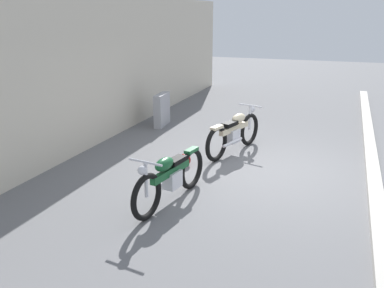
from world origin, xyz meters
TOP-DOWN VIEW (x-y plane):
  - ground_plane at (0.00, 0.00)m, footprint 40.00×40.00m
  - building_wall at (0.00, 4.12)m, footprint 18.00×0.30m
  - curb_strip at (0.00, -1.88)m, footprint 18.00×0.24m
  - stone_marker at (2.39, 3.27)m, footprint 0.80×0.28m
  - helmet at (-0.25, 1.60)m, footprint 0.24×0.24m
  - motorcycle_cream at (0.88, 0.90)m, footprint 2.03×0.81m
  - motorcycle_green at (-1.90, 1.20)m, footprint 2.00×0.59m

SIDE VIEW (x-z plane):
  - ground_plane at x=0.00m, z-range 0.00..0.00m
  - curb_strip at x=0.00m, z-range 0.00..0.12m
  - helmet at x=-0.25m, z-range 0.00..0.24m
  - stone_marker at x=2.39m, z-range 0.00..0.86m
  - motorcycle_green at x=-1.90m, z-range -0.02..0.89m
  - motorcycle_cream at x=0.88m, z-range -0.02..0.92m
  - building_wall at x=0.00m, z-range 0.00..3.29m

